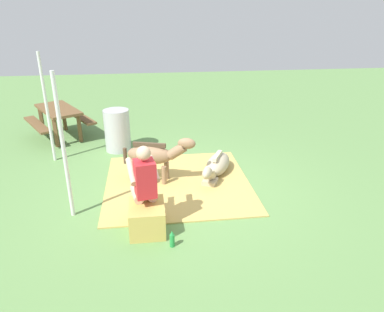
{
  "coord_description": "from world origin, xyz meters",
  "views": [
    {
      "loc": [
        -5.65,
        0.56,
        3.04
      ],
      "look_at": [
        0.2,
        -0.2,
        0.55
      ],
      "focal_mm": 33.57,
      "sensor_mm": 36.0,
      "label": 1
    }
  ],
  "objects": [
    {
      "name": "ground_plane",
      "position": [
        0.0,
        0.0,
        0.0
      ],
      "size": [
        24.0,
        24.0,
        0.0
      ],
      "primitive_type": "plane",
      "color": "#608C4C"
    },
    {
      "name": "hay_patch",
      "position": [
        0.23,
        0.06,
        0.01
      ],
      "size": [
        2.63,
        2.61,
        0.02
      ],
      "primitive_type": "cube",
      "color": "tan",
      "rests_on": "ground"
    },
    {
      "name": "hay_bale",
      "position": [
        -1.19,
        0.63,
        0.21
      ],
      "size": [
        0.61,
        0.5,
        0.42
      ],
      "primitive_type": "cube",
      "color": "tan",
      "rests_on": "ground"
    },
    {
      "name": "person_seated",
      "position": [
        -1.04,
        0.65,
        0.7
      ],
      "size": [
        0.7,
        0.49,
        1.3
      ],
      "color": "#D8AD8C",
      "rests_on": "ground"
    },
    {
      "name": "pony_standing",
      "position": [
        0.37,
        0.46,
        0.53
      ],
      "size": [
        0.59,
        1.31,
        0.89
      ],
      "color": "#8C6B4C",
      "rests_on": "ground"
    },
    {
      "name": "pony_lying",
      "position": [
        0.51,
        -0.72,
        0.19
      ],
      "size": [
        1.32,
        0.84,
        0.42
      ],
      "color": "tan",
      "rests_on": "ground"
    },
    {
      "name": "soda_bottle",
      "position": [
        -1.62,
        0.31,
        0.12
      ],
      "size": [
        0.07,
        0.07,
        0.25
      ],
      "color": "#268C3F",
      "rests_on": "ground"
    },
    {
      "name": "water_barrel",
      "position": [
        2.06,
        1.23,
        0.47
      ],
      "size": [
        0.56,
        0.56,
        0.93
      ],
      "primitive_type": "cylinder",
      "color": "#B2B2B7",
      "rests_on": "ground"
    },
    {
      "name": "tent_pole_left",
      "position": [
        -0.63,
        1.78,
        1.12
      ],
      "size": [
        0.06,
        0.06,
        2.24
      ],
      "primitive_type": "cylinder",
      "color": "silver",
      "rests_on": "ground"
    },
    {
      "name": "tent_pole_right",
      "position": [
        1.65,
        2.54,
        1.12
      ],
      "size": [
        0.06,
        0.06,
        2.24
      ],
      "primitive_type": "cylinder",
      "color": "silver",
      "rests_on": "ground"
    },
    {
      "name": "picnic_bench",
      "position": [
        3.07,
        2.68,
        0.58
      ],
      "size": [
        1.95,
        1.87,
        0.75
      ],
      "color": "brown",
      "rests_on": "ground"
    }
  ]
}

